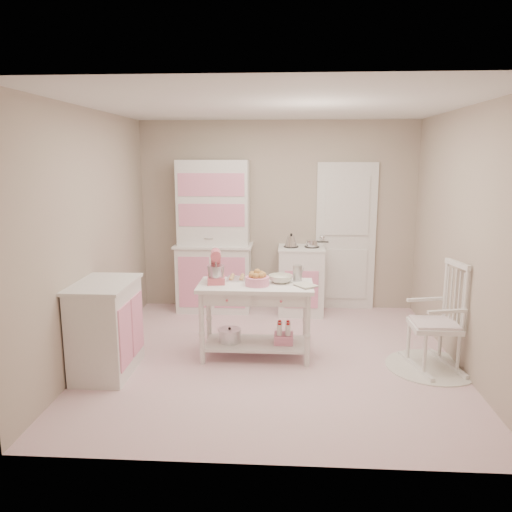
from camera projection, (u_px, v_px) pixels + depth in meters
The scene contains 14 objects.
room_shell at pixel (274, 204), 5.01m from camera, with size 3.84×3.84×2.62m.
door at pixel (346, 237), 6.91m from camera, with size 0.82×0.05×2.04m, color white.
hutch at pixel (213, 237), 6.81m from camera, with size 1.06×0.50×2.08m, color white.
stove at pixel (301, 280), 6.80m from camera, with size 0.62×0.57×0.92m, color white.
base_cabinet at pixel (106, 328), 4.89m from camera, with size 0.54×0.84×0.92m, color white.
lace_rug at pixel (431, 367), 5.09m from camera, with size 0.92×0.92×0.01m, color white.
rocking_chair at pixel (435, 316), 4.98m from camera, with size 0.48×0.72×1.10m, color white.
work_table at pixel (256, 320), 5.30m from camera, with size 1.20×0.60×0.80m, color white.
stand_mixer at pixel (216, 267), 5.24m from camera, with size 0.20×0.28×0.34m, color #D35968.
cookie_tray at pixel (243, 279), 5.41m from camera, with size 0.34×0.24×0.02m, color silver.
bread_basket at pixel (257, 281), 5.17m from camera, with size 0.25×0.25×0.09m, color pink.
mixing_bowl at pixel (281, 279), 5.28m from camera, with size 0.25×0.25×0.08m, color silver.
metal_pitcher at pixel (297, 273), 5.34m from camera, with size 0.10×0.10×0.17m, color silver.
recipe_book at pixel (299, 287), 5.08m from camera, with size 0.17×0.23×0.02m, color silver.
Camera 1 is at (0.13, -5.02, 2.11)m, focal length 35.00 mm.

